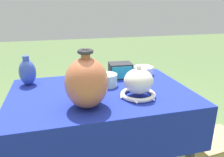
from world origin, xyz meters
TOP-DOWN VIEW (x-y plane):
  - display_table at (0.00, -0.02)m, footprint 0.93×0.62m
  - vase_tall_bulbous at (-0.10, -0.17)m, footprint 0.19×0.19m
  - vase_dome_bell at (0.16, -0.12)m, footprint 0.19×0.18m
  - mosaic_tile_box at (0.17, 0.19)m, footprint 0.15×0.12m
  - jar_round_cobalt at (-0.37, 0.20)m, footprint 0.09×0.09m
  - pot_squat_celadon at (0.05, 0.07)m, footprint 0.12×0.12m
  - pot_squat_porcelain at (0.33, 0.21)m, footprint 0.12×0.12m
  - jar_round_slate at (-0.08, 0.03)m, footprint 0.09×0.09m
  - wooden_crate at (0.87, 0.09)m, footprint 0.42×0.33m

SIDE VIEW (x-z plane):
  - wooden_crate at x=0.87m, z-range 0.01..0.27m
  - display_table at x=0.00m, z-range 0.28..1.04m
  - pot_squat_porcelain at x=0.33m, z-range 0.77..0.82m
  - pot_squat_celadon at x=0.05m, z-range 0.77..0.83m
  - mosaic_tile_box at x=0.17m, z-range 0.77..0.86m
  - jar_round_slate at x=-0.08m, z-range 0.76..0.88m
  - vase_dome_bell at x=0.16m, z-range 0.75..0.91m
  - jar_round_cobalt at x=-0.37m, z-range 0.76..0.92m
  - vase_tall_bulbous at x=-0.10m, z-range 0.75..1.01m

